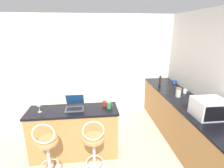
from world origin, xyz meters
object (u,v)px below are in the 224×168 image
(bar_stool_far, at_px, (94,149))
(microwave, at_px, (209,108))
(mug_blue, at_px, (175,82))
(bar_stool_near, at_px, (48,153))
(mug_white, at_px, (185,91))
(mug_green, at_px, (109,105))
(mug_red, at_px, (105,103))
(pepper_mill, at_px, (160,80))
(laptop, at_px, (75,105))
(wine_glass_tall, at_px, (39,105))
(storage_jar, at_px, (178,92))

(bar_stool_far, height_order, microwave, microwave)
(microwave, distance_m, mug_blue, 1.75)
(bar_stool_near, distance_m, mug_blue, 3.33)
(mug_white, relative_size, mug_green, 0.86)
(mug_red, relative_size, mug_white, 1.03)
(pepper_mill, bearing_deg, microwave, -84.34)
(laptop, distance_m, mug_green, 0.61)
(wine_glass_tall, height_order, pepper_mill, pepper_mill)
(bar_stool_near, xyz_separation_m, microwave, (2.52, 0.05, 0.58))
(bar_stool_far, relative_size, mug_red, 10.82)
(mug_blue, xyz_separation_m, storage_jar, (-0.33, -0.87, 0.05))
(laptop, height_order, microwave, microwave)
(wine_glass_tall, distance_m, mug_green, 1.18)
(bar_stool_near, distance_m, storage_jar, 2.65)
(mug_blue, distance_m, pepper_mill, 0.43)
(mug_red, relative_size, pepper_mill, 0.38)
(mug_blue, bearing_deg, storage_jar, -111.04)
(bar_stool_far, relative_size, mug_green, 9.61)
(mug_green, height_order, pepper_mill, pepper_mill)
(bar_stool_near, relative_size, wine_glass_tall, 5.92)
(mug_blue, relative_size, mug_red, 0.97)
(bar_stool_far, height_order, mug_white, bar_stool_far)
(laptop, xyz_separation_m, mug_green, (0.60, -0.08, -0.01))
(wine_glass_tall, height_order, mug_green, wine_glass_tall)
(mug_red, distance_m, mug_white, 1.83)
(microwave, relative_size, pepper_mill, 1.98)
(bar_stool_near, height_order, mug_red, bar_stool_near)
(laptop, relative_size, mug_white, 3.64)
(mug_white, bearing_deg, pepper_mill, 117.71)
(bar_stool_far, bearing_deg, pepper_mill, 45.61)
(bar_stool_far, height_order, mug_red, bar_stool_far)
(bar_stool_near, distance_m, laptop, 0.87)
(mug_blue, relative_size, storage_jar, 0.48)
(mug_blue, distance_m, wine_glass_tall, 3.23)
(bar_stool_near, height_order, wine_glass_tall, wine_glass_tall)
(bar_stool_far, height_order, wine_glass_tall, wine_glass_tall)
(storage_jar, bearing_deg, bar_stool_far, -152.67)
(storage_jar, relative_size, pepper_mill, 0.79)
(laptop, bearing_deg, microwave, -14.83)
(microwave, bearing_deg, bar_stool_far, -178.56)
(mug_red, height_order, storage_jar, storage_jar)
(laptop, height_order, pepper_mill, pepper_mill)
(mug_white, height_order, storage_jar, storage_jar)
(laptop, relative_size, wine_glass_tall, 1.93)
(bar_stool_far, distance_m, microwave, 1.92)
(bar_stool_far, xyz_separation_m, wine_glass_tall, (-0.89, 0.51, 0.56))
(microwave, bearing_deg, mug_blue, 81.70)
(bar_stool_near, relative_size, mug_green, 9.61)
(wine_glass_tall, xyz_separation_m, storage_jar, (2.64, 0.40, -0.03))
(laptop, relative_size, mug_red, 3.52)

